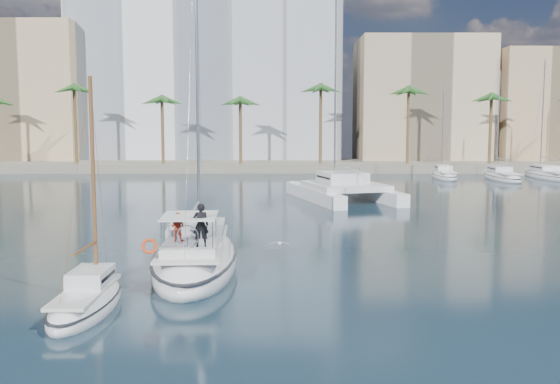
{
  "coord_description": "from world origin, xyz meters",
  "views": [
    {
      "loc": [
        -0.47,
        -30.11,
        6.91
      ],
      "look_at": [
        -0.45,
        1.5,
        3.38
      ],
      "focal_mm": 40.0,
      "sensor_mm": 36.0,
      "label": 1
    }
  ],
  "objects": [
    {
      "name": "seagull",
      "position": [
        -0.47,
        1.84,
        0.65
      ],
      "size": [
        1.02,
        0.44,
        0.19
      ],
      "color": "silver",
      "rests_on": "ground"
    },
    {
      "name": "quay",
      "position": [
        0.0,
        61.0,
        0.6
      ],
      "size": [
        120.0,
        14.0,
        1.2
      ],
      "primitive_type": "cube",
      "color": "gray",
      "rests_on": "ground"
    },
    {
      "name": "palm_left",
      "position": [
        -34.0,
        57.0,
        10.28
      ],
      "size": [
        3.6,
        3.6,
        12.3
      ],
      "color": "brown",
      "rests_on": "ground"
    },
    {
      "name": "small_sloop",
      "position": [
        -7.59,
        -7.73,
        0.37
      ],
      "size": [
        2.04,
        6.38,
        9.16
      ],
      "rotation": [
        0.0,
        0.0,
        -0.01
      ],
      "color": "white",
      "rests_on": "ground"
    },
    {
      "name": "building_modern",
      "position": [
        -12.0,
        73.0,
        14.0
      ],
      "size": [
        42.0,
        16.0,
        28.0
      ],
      "primitive_type": "cube",
      "color": "white",
      "rests_on": "ground"
    },
    {
      "name": "building_beige",
      "position": [
        22.0,
        70.0,
        10.0
      ],
      "size": [
        20.0,
        14.0,
        20.0
      ],
      "primitive_type": "cube",
      "color": "tan",
      "rests_on": "ground"
    },
    {
      "name": "building_tan_left",
      "position": [
        -42.0,
        69.0,
        11.0
      ],
      "size": [
        22.0,
        14.0,
        22.0
      ],
      "primitive_type": "cube",
      "color": "tan",
      "rests_on": "ground"
    },
    {
      "name": "moored_yacht_a",
      "position": [
        20.0,
        47.0,
        0.0
      ],
      "size": [
        3.37,
        9.52,
        11.9
      ],
      "primitive_type": null,
      "rotation": [
        0.0,
        0.0,
        -0.07
      ],
      "color": "white",
      "rests_on": "ground"
    },
    {
      "name": "palm_right",
      "position": [
        34.0,
        57.0,
        10.28
      ],
      "size": [
        3.6,
        3.6,
        12.3
      ],
      "color": "brown",
      "rests_on": "ground"
    },
    {
      "name": "moored_yacht_b",
      "position": [
        26.5,
        45.0,
        0.0
      ],
      "size": [
        3.32,
        10.83,
        13.72
      ],
      "primitive_type": null,
      "rotation": [
        0.0,
        0.0,
        -0.02
      ],
      "color": "white",
      "rests_on": "ground"
    },
    {
      "name": "building_tan_right",
      "position": [
        42.0,
        68.0,
        9.0
      ],
      "size": [
        18.0,
        12.0,
        18.0
      ],
      "primitive_type": "cube",
      "color": "tan",
      "rests_on": "ground"
    },
    {
      "name": "catamaran",
      "position": [
        5.23,
        25.51,
        1.18
      ],
      "size": [
        9.99,
        14.6,
        19.24
      ],
      "rotation": [
        0.0,
        0.0,
        0.27
      ],
      "color": "white",
      "rests_on": "ground"
    },
    {
      "name": "palm_centre",
      "position": [
        0.0,
        57.0,
        10.28
      ],
      "size": [
        3.6,
        3.6,
        12.3
      ],
      "color": "brown",
      "rests_on": "ground"
    },
    {
      "name": "moored_yacht_c",
      "position": [
        33.0,
        47.0,
        0.0
      ],
      "size": [
        3.98,
        12.33,
        15.54
      ],
      "primitive_type": null,
      "rotation": [
        0.0,
        0.0,
        0.03
      ],
      "color": "white",
      "rests_on": "ground"
    },
    {
      "name": "main_sloop",
      "position": [
        -4.46,
        -1.08,
        0.55
      ],
      "size": [
        4.55,
        12.48,
        18.25
      ],
      "rotation": [
        0.0,
        0.0,
        0.05
      ],
      "color": "white",
      "rests_on": "ground"
    },
    {
      "name": "ground",
      "position": [
        0.0,
        0.0,
        0.0
      ],
      "size": [
        160.0,
        160.0,
        0.0
      ],
      "primitive_type": "plane",
      "color": "black",
      "rests_on": "ground"
    }
  ]
}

